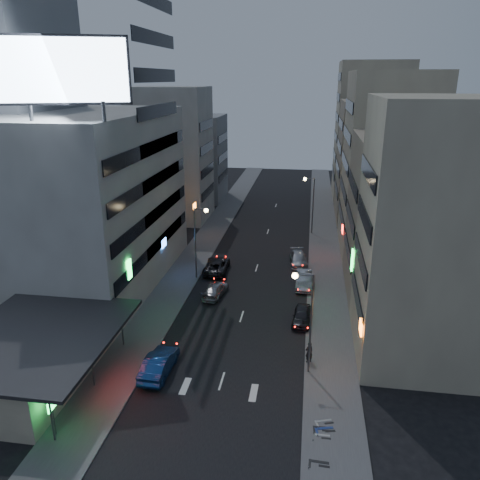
% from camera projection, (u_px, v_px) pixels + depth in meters
% --- Properties ---
extents(ground, '(180.00, 180.00, 0.00)m').
position_uv_depth(ground, '(210.00, 418.00, 30.74)').
color(ground, black).
rests_on(ground, ground).
extents(sidewalk_left, '(4.00, 120.00, 0.12)m').
position_uv_depth(sidewalk_left, '(198.00, 252.00, 59.88)').
color(sidewalk_left, '#4C4C4F').
rests_on(sidewalk_left, ground).
extents(sidewalk_right, '(4.00, 120.00, 0.12)m').
position_uv_depth(sidewalk_right, '(325.00, 259.00, 57.61)').
color(sidewalk_right, '#4C4C4F').
rests_on(sidewalk_right, ground).
extents(food_court, '(11.00, 13.00, 3.88)m').
position_uv_depth(food_court, '(28.00, 357.00, 33.94)').
color(food_court, '#B4AA8D').
rests_on(food_court, ground).
extents(white_building, '(14.00, 24.00, 18.00)m').
position_uv_depth(white_building, '(90.00, 201.00, 48.90)').
color(white_building, '#B4B3AF').
rests_on(white_building, ground).
extents(grey_tower, '(10.00, 14.00, 34.00)m').
position_uv_depth(grey_tower, '(16.00, 119.00, 50.36)').
color(grey_tower, gray).
rests_on(grey_tower, ground).
extents(shophouse_near, '(10.00, 11.00, 20.00)m').
position_uv_depth(shophouse_near, '(432.00, 235.00, 35.14)').
color(shophouse_near, '#B4AA8D').
rests_on(shophouse_near, ground).
extents(shophouse_mid, '(11.00, 12.00, 16.00)m').
position_uv_depth(shophouse_mid, '(408.00, 218.00, 46.47)').
color(shophouse_mid, gray).
rests_on(shophouse_mid, ground).
extents(shophouse_far, '(10.00, 14.00, 22.00)m').
position_uv_depth(shophouse_far, '(387.00, 165.00, 57.70)').
color(shophouse_far, '#B4AA8D').
rests_on(shophouse_far, ground).
extents(far_left_a, '(11.00, 10.00, 20.00)m').
position_uv_depth(far_left_a, '(172.00, 155.00, 71.71)').
color(far_left_a, '#B4B3AF').
rests_on(far_left_a, ground).
extents(far_left_b, '(12.00, 10.00, 15.00)m').
position_uv_depth(far_left_b, '(190.00, 158.00, 84.74)').
color(far_left_b, gray).
rests_on(far_left_b, ground).
extents(far_right_a, '(11.00, 12.00, 18.00)m').
position_uv_depth(far_right_a, '(375.00, 161.00, 72.29)').
color(far_right_a, gray).
rests_on(far_right_a, ground).
extents(far_right_b, '(12.00, 12.00, 24.00)m').
position_uv_depth(far_right_b, '(370.00, 132.00, 84.32)').
color(far_right_b, '#B4AA8D').
rests_on(far_right_b, ground).
extents(billboard, '(9.52, 3.75, 6.20)m').
position_uv_depth(billboard, '(62.00, 71.00, 34.82)').
color(billboard, '#595B60').
rests_on(billboard, white_building).
extents(street_lamp_right_near, '(1.60, 0.44, 8.02)m').
position_uv_depth(street_lamp_right_near, '(306.00, 309.00, 33.75)').
color(street_lamp_right_near, '#595B60').
rests_on(street_lamp_right_near, sidewalk_right).
extents(street_lamp_left, '(1.60, 0.44, 8.02)m').
position_uv_depth(street_lamp_left, '(199.00, 233.00, 50.38)').
color(street_lamp_left, '#595B60').
rests_on(street_lamp_left, sidewalk_left).
extents(street_lamp_right_far, '(1.60, 0.44, 8.02)m').
position_uv_depth(street_lamp_right_far, '(311.00, 197.00, 65.51)').
color(street_lamp_right_far, '#595B60').
rests_on(street_lamp_right_far, sidewalk_right).
extents(parked_car_right_near, '(1.89, 4.12, 1.37)m').
position_uv_depth(parked_car_right_near, '(302.00, 316.00, 42.52)').
color(parked_car_right_near, '#242328').
rests_on(parked_car_right_near, ground).
extents(parked_car_right_mid, '(1.65, 4.72, 1.56)m').
position_uv_depth(parked_car_right_mid, '(304.00, 280.00, 49.91)').
color(parked_car_right_mid, '#ADAEB5').
rests_on(parked_car_right_mid, ground).
extents(parked_car_left, '(2.80, 5.68, 1.55)m').
position_uv_depth(parked_car_left, '(217.00, 265.00, 53.74)').
color(parked_car_left, black).
rests_on(parked_car_left, ground).
extents(parked_car_right_far, '(2.52, 4.96, 1.38)m').
position_uv_depth(parked_car_right_far, '(298.00, 259.00, 55.99)').
color(parked_car_right_far, '#A0A2A8').
rests_on(parked_car_right_far, ground).
extents(road_car_blue, '(1.86, 5.01, 1.64)m').
position_uv_depth(road_car_blue, '(159.00, 364.00, 35.16)').
color(road_car_blue, navy).
rests_on(road_car_blue, ground).
extents(road_car_silver, '(2.40, 4.79, 1.34)m').
position_uv_depth(road_car_silver, '(215.00, 290.00, 47.82)').
color(road_car_silver, '#9E9FA6').
rests_on(road_car_silver, ground).
extents(person, '(0.75, 0.66, 1.72)m').
position_uv_depth(person, '(309.00, 352.00, 36.33)').
color(person, black).
rests_on(person, sidewalk_right).
extents(scooter_black_a, '(0.66, 1.78, 1.07)m').
position_uv_depth(scooter_black_a, '(330.00, 455.00, 26.87)').
color(scooter_black_a, black).
rests_on(scooter_black_a, sidewalk_right).
extents(scooter_silver_a, '(0.56, 1.61, 0.98)m').
position_uv_depth(scooter_silver_a, '(331.00, 428.00, 28.96)').
color(scooter_silver_a, '#B3B7BB').
rests_on(scooter_silver_a, sidewalk_right).
extents(scooter_blue, '(1.02, 1.88, 1.10)m').
position_uv_depth(scooter_blue, '(334.00, 419.00, 29.63)').
color(scooter_blue, navy).
rests_on(scooter_blue, sidewalk_right).
extents(scooter_black_b, '(0.66, 1.71, 1.02)m').
position_uv_depth(scooter_black_b, '(331.00, 420.00, 29.61)').
color(scooter_black_b, black).
rests_on(scooter_black_b, sidewalk_right).
extents(scooter_silver_b, '(1.06, 1.78, 1.03)m').
position_uv_depth(scooter_silver_b, '(332.00, 412.00, 30.32)').
color(scooter_silver_b, '#A0A1A8').
rests_on(scooter_silver_b, sidewalk_right).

